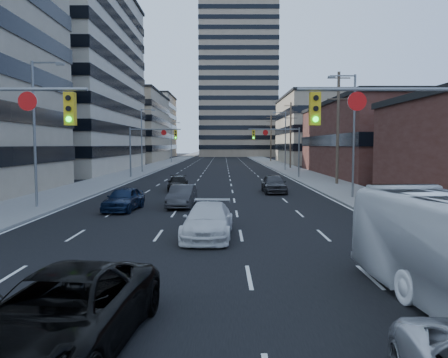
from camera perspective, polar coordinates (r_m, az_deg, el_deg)
name	(u,v)px	position (r m, az deg, el deg)	size (l,w,h in m)	color
road_surface	(220,158)	(136.80, -0.51, 2.82)	(18.00, 300.00, 0.02)	black
sidewalk_left	(183,157)	(137.37, -5.32, 2.83)	(5.00, 300.00, 0.15)	slate
sidewalk_right	(257,157)	(137.19, 4.30, 2.84)	(5.00, 300.00, 0.15)	slate
office_left_mid	(38,78)	(73.08, -23.17, 12.02)	(26.00, 34.00, 28.00)	#ADA089
office_left_far	(121,128)	(109.71, -13.36, 6.46)	(20.00, 30.00, 16.00)	gray
storefront_right_mid	(400,141)	(61.21, 22.03, 4.66)	(20.00, 30.00, 9.00)	#472119
office_right_far	(334,131)	(97.77, 14.19, 6.12)	(22.00, 28.00, 14.00)	gray
apartment_tower	(237,74)	(158.81, 1.76, 13.54)	(26.00, 26.00, 58.00)	gray
bg_block_left	(137,127)	(149.70, -11.34, 6.70)	(24.00, 24.00, 20.00)	#ADA089
bg_block_right	(322,138)	(140.21, 12.73, 5.20)	(22.00, 22.00, 12.00)	gray
signal_near_right	(414,134)	(16.08, 23.57, 5.45)	(6.59, 0.33, 6.00)	slate
signal_far_left	(150,142)	(52.46, -9.68, 4.79)	(6.09, 0.33, 6.00)	slate
signal_far_right	(280,142)	(52.16, 7.27, 4.82)	(6.09, 0.33, 6.00)	slate
utility_pole_block	(338,126)	(44.21, 14.65, 6.70)	(2.20, 0.28, 11.00)	#4C3D2D
utility_pole_midblock	(291,134)	(73.61, 8.69, 5.84)	(2.20, 0.28, 11.00)	#4C3D2D
utility_pole_distant	(271,137)	(103.36, 6.15, 5.46)	(2.20, 0.28, 11.00)	#4C3D2D
streetlight_left_near	(37,127)	(29.08, -23.25, 6.29)	(2.03, 0.22, 9.00)	slate
streetlight_left_mid	(143,137)	(62.79, -10.56, 5.40)	(2.03, 0.22, 9.00)	slate
streetlight_left_far	(172,140)	(97.41, -6.81, 5.09)	(2.03, 0.22, 9.00)	slate
streetlight_right_near	(352,130)	(33.09, 16.35, 6.20)	(2.03, 0.22, 9.00)	slate
streetlight_right_far	(284,138)	(67.39, 7.89, 5.37)	(2.03, 0.22, 9.00)	slate
black_pickup	(62,314)	(9.11, -20.37, -16.19)	(2.57, 5.57, 1.55)	black
white_van	(208,221)	(18.72, -2.09, -5.46)	(2.02, 4.96, 1.44)	silver
sedan_blue	(124,199)	(26.92, -12.96, -2.54)	(1.69, 4.20, 1.43)	#0D1A34
sedan_grey_center	(182,196)	(27.87, -5.51, -2.26)	(1.46, 4.20, 1.38)	#2F2F31
sedan_black_far	(178,183)	(37.84, -6.03, -0.59)	(1.76, 4.33, 1.26)	black
sedan_grey_right	(274,184)	(36.17, 6.53, -0.59)	(1.83, 4.55, 1.55)	#363639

